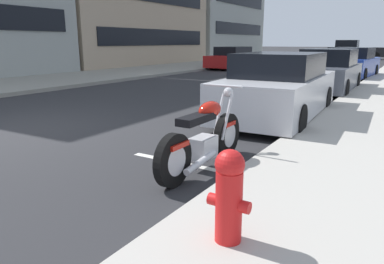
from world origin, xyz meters
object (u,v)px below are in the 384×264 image
(parked_motorcycle, at_px, (204,139))
(parked_car_near_corner, at_px, (352,64))
(parked_car_mid_block, at_px, (279,88))
(crossing_truck, at_px, (355,50))
(parked_car_across_street, at_px, (328,72))
(car_opposite_curb, at_px, (232,58))
(fire_hydrant, at_px, (229,194))

(parked_motorcycle, xyz_separation_m, parked_car_near_corner, (14.92, 0.28, 0.25))
(parked_car_mid_block, xyz_separation_m, crossing_truck, (32.92, 2.89, 0.18))
(parked_car_mid_block, distance_m, parked_car_across_street, 5.34)
(car_opposite_curb, relative_size, fire_hydrant, 5.79)
(car_opposite_curb, bearing_deg, parked_motorcycle, 26.93)
(parked_car_near_corner, height_order, crossing_truck, crossing_truck)
(parked_car_mid_block, bearing_deg, car_opposite_curb, 26.61)
(parked_motorcycle, bearing_deg, car_opposite_curb, 24.65)
(parked_car_across_street, bearing_deg, parked_motorcycle, -179.27)
(crossing_truck, bearing_deg, parked_motorcycle, 94.08)
(parked_car_across_street, xyz_separation_m, parked_car_near_corner, (5.68, 0.04, -0.00))
(parked_car_near_corner, xyz_separation_m, crossing_truck, (21.89, 2.86, 0.20))
(parked_car_near_corner, bearing_deg, parked_motorcycle, -174.97)
(parked_motorcycle, distance_m, parked_car_near_corner, 14.93)
(parked_motorcycle, bearing_deg, parked_car_mid_block, 4.03)
(parked_car_mid_block, xyz_separation_m, parked_car_across_street, (5.34, -0.00, -0.01))
(parked_car_near_corner, distance_m, car_opposite_curb, 8.14)
(parked_car_mid_block, xyz_separation_m, fire_hydrant, (-5.62, -1.45, -0.15))
(parked_motorcycle, xyz_separation_m, parked_car_mid_block, (3.90, 0.24, 0.26))
(parked_motorcycle, relative_size, fire_hydrant, 2.71)
(parked_car_near_corner, bearing_deg, crossing_truck, 11.40)
(parked_motorcycle, bearing_deg, parked_car_across_street, 1.96)
(parked_car_mid_block, height_order, parked_car_across_street, parked_car_across_street)
(crossing_truck, bearing_deg, parked_car_near_corner, 96.65)
(parked_car_across_street, xyz_separation_m, car_opposite_curb, (8.44, 7.70, -0.02))
(car_opposite_curb, bearing_deg, fire_hydrant, 27.99)
(parked_motorcycle, relative_size, parked_car_across_street, 0.49)
(parked_motorcycle, bearing_deg, parked_car_near_corner, 1.54)
(crossing_truck, relative_size, car_opposite_curb, 1.21)
(parked_car_across_street, bearing_deg, car_opposite_curb, 41.60)
(parked_car_near_corner, xyz_separation_m, fire_hydrant, (-16.64, -1.48, -0.14))
(parked_car_near_corner, height_order, car_opposite_curb, parked_car_near_corner)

